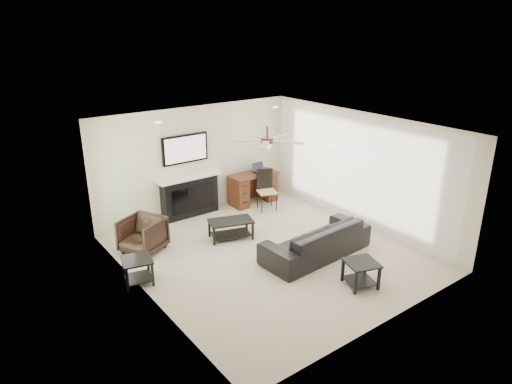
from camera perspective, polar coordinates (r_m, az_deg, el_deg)
room_shell at (r=8.50m, az=2.46°, el=2.96°), size 5.50×5.54×2.52m
sofa at (r=8.85m, az=7.53°, el=-5.91°), size 2.30×1.01×0.66m
armchair at (r=9.20m, az=-14.00°, el=-5.22°), size 1.01×1.00×0.69m
coffee_table at (r=9.52m, az=-3.16°, el=-4.67°), size 1.01×0.76×0.40m
end_table_near at (r=8.06m, az=12.94°, el=-9.92°), size 0.66×0.66×0.45m
end_table_left at (r=8.20m, az=-14.54°, el=-9.52°), size 0.60×0.60×0.45m
fireplace_unit at (r=10.46m, az=-8.36°, el=1.92°), size 1.52×0.34×1.91m
desk at (r=11.30m, az=-0.35°, el=0.47°), size 1.22×0.56×0.76m
desk_chair at (r=10.86m, az=1.37°, el=0.20°), size 0.54×0.56×0.97m
laptop at (r=11.24m, az=0.53°, el=3.02°), size 0.33×0.24×0.23m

